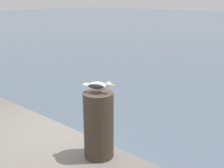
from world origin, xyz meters
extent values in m
cylinder|color=#382D23|center=(0.84, -0.29, 1.58)|extent=(0.37, 0.37, 0.84)
cylinder|color=tan|center=(0.84, -0.31, 2.02)|extent=(0.01, 0.01, 0.04)
cylinder|color=tan|center=(0.82, -0.28, 2.02)|extent=(0.01, 0.01, 0.04)
ellipsoid|color=silver|center=(0.84, -0.29, 2.09)|extent=(0.25, 0.18, 0.10)
sphere|color=silver|center=(0.96, -0.23, 2.12)|extent=(0.06, 0.06, 0.06)
cone|color=gold|center=(1.01, -0.21, 2.11)|extent=(0.05, 0.04, 0.02)
cube|color=silver|center=(0.71, -0.35, 2.09)|extent=(0.10, 0.10, 0.01)
ellipsoid|color=#292929|center=(0.86, -0.35, 2.10)|extent=(0.18, 0.11, 0.06)
ellipsoid|color=#292929|center=(0.81, -0.24, 2.10)|extent=(0.18, 0.11, 0.06)
camera|label=1|loc=(3.07, -2.60, 3.10)|focal=45.73mm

